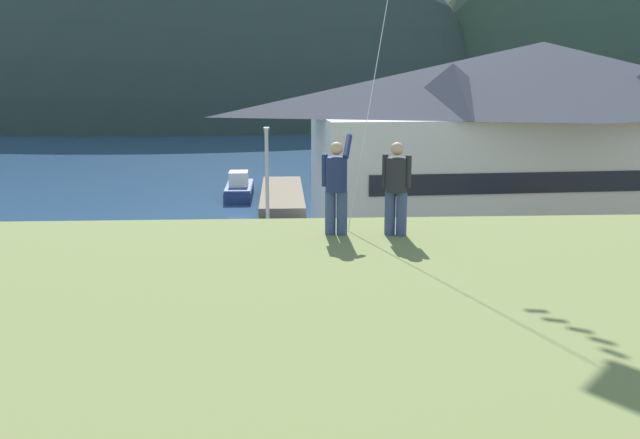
# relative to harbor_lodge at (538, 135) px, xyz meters

# --- Properties ---
(ground_plane) EXTENTS (600.00, 600.00, 0.00)m
(ground_plane) POSITION_rel_harbor_lodge_xyz_m (-12.40, -21.04, -6.02)
(ground_plane) COLOR #66604C
(parking_lot_pad) EXTENTS (40.00, 20.00, 0.10)m
(parking_lot_pad) POSITION_rel_harbor_lodge_xyz_m (-12.40, -16.04, -5.97)
(parking_lot_pad) COLOR slate
(parking_lot_pad) RESTS_ON ground
(bay_water) EXTENTS (360.00, 84.00, 0.03)m
(bay_water) POSITION_rel_harbor_lodge_xyz_m (-12.40, 38.96, -6.01)
(bay_water) COLOR navy
(bay_water) RESTS_ON ground
(far_hill_west_ridge) EXTENTS (125.18, 63.76, 85.38)m
(far_hill_west_ridge) POSITION_rel_harbor_lodge_xyz_m (-35.71, 99.99, -6.02)
(far_hill_west_ridge) COLOR #2D3D33
(far_hill_west_ridge) RESTS_ON ground
(harbor_lodge) EXTENTS (27.96, 11.99, 11.36)m
(harbor_lodge) POSITION_rel_harbor_lodge_xyz_m (0.00, 0.00, 0.00)
(harbor_lodge) COLOR beige
(harbor_lodge) RESTS_ON ground
(wharf_dock) EXTENTS (3.20, 14.73, 0.70)m
(wharf_dock) POSITION_rel_harbor_lodge_xyz_m (-15.06, 13.06, -5.67)
(wharf_dock) COLOR #70604C
(wharf_dock) RESTS_ON ground
(moored_boat_wharfside) EXTENTS (2.05, 6.34, 2.16)m
(moored_boat_wharfside) POSITION_rel_harbor_lodge_xyz_m (-18.40, 13.76, -5.30)
(moored_boat_wharfside) COLOR navy
(moored_boat_wharfside) RESTS_ON ground
(parked_car_front_row_silver) EXTENTS (4.21, 2.07, 1.82)m
(parked_car_front_row_silver) POSITION_rel_harbor_lodge_xyz_m (-7.68, -15.22, -4.96)
(parked_car_front_row_silver) COLOR #9EA3A8
(parked_car_front_row_silver) RESTS_ON parking_lot_pad
(parked_car_mid_row_near) EXTENTS (4.27, 2.19, 1.82)m
(parked_car_mid_row_near) POSITION_rel_harbor_lodge_xyz_m (-22.44, -20.00, -4.96)
(parked_car_mid_row_near) COLOR slate
(parked_car_mid_row_near) RESTS_ON parking_lot_pad
(parked_car_lone_by_shed) EXTENTS (4.34, 2.35, 1.82)m
(parked_car_lone_by_shed) POSITION_rel_harbor_lodge_xyz_m (-16.33, -14.28, -4.96)
(parked_car_lone_by_shed) COLOR #9EA3A8
(parked_car_lone_by_shed) RESTS_ON parking_lot_pad
(parked_car_back_row_right) EXTENTS (4.36, 2.38, 1.82)m
(parked_car_back_row_right) POSITION_rel_harbor_lodge_xyz_m (-9.51, -21.07, -4.96)
(parked_car_back_row_right) COLOR black
(parked_car_back_row_right) RESTS_ON parking_lot_pad
(parked_car_mid_row_center) EXTENTS (4.32, 2.29, 1.82)m
(parked_car_mid_row_center) POSITION_rel_harbor_lodge_xyz_m (-17.39, -21.59, -4.96)
(parked_car_mid_row_center) COLOR navy
(parked_car_mid_row_center) RESTS_ON parking_lot_pad
(parking_light_pole) EXTENTS (0.24, 0.78, 7.24)m
(parking_light_pole) POSITION_rel_harbor_lodge_xyz_m (-15.69, -10.49, -1.76)
(parking_light_pole) COLOR #ADADB2
(parking_light_pole) RESTS_ON parking_lot_pad
(person_kite_flyer) EXTENTS (0.60, 0.62, 1.86)m
(person_kite_flyer) POSITION_rel_harbor_lodge_xyz_m (-14.05, -27.61, 1.59)
(person_kite_flyer) COLOR #384770
(person_kite_flyer) RESTS_ON grassy_hill_foreground
(person_companion) EXTENTS (0.51, 0.40, 1.74)m
(person_companion) POSITION_rel_harbor_lodge_xyz_m (-12.94, -27.73, 1.58)
(person_companion) COLOR #384770
(person_companion) RESTS_ON grassy_hill_foreground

